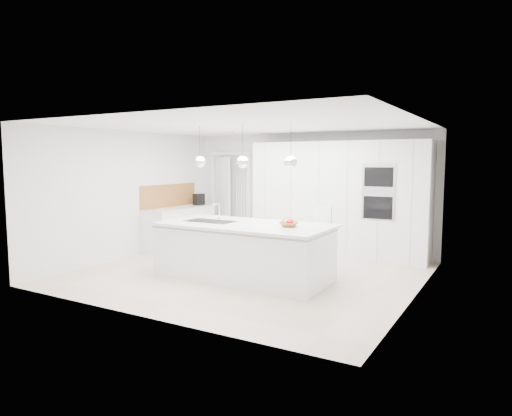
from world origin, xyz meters
The scene contains 28 objects.
floor centered at (0.00, 0.00, 0.00)m, with size 5.50×5.50×0.00m, color beige.
wall_back centered at (0.00, 2.50, 1.25)m, with size 5.50×5.50×0.00m, color silver.
wall_left centered at (-2.75, 0.00, 1.25)m, with size 5.00×5.00×0.00m, color silver.
ceiling centered at (0.00, 0.00, 2.50)m, with size 5.50×5.50×0.00m, color white.
tall_cabinets centered at (0.80, 2.20, 1.15)m, with size 3.60×0.60×2.30m, color white.
oven_stack centered at (1.70, 1.89, 1.35)m, with size 0.62×0.04×1.05m, color #A5A5A8, non-canonical shape.
doorway_frame centered at (-1.95, 2.47, 1.02)m, with size 1.11×0.08×2.13m, color white, non-canonical shape.
hallway_door centered at (-2.20, 2.42, 1.00)m, with size 0.82×0.04×2.00m, color white.
radiator centered at (-1.63, 2.46, 0.85)m, with size 0.32×0.04×1.40m, color white, non-canonical shape.
left_base_cabinets centered at (-2.45, 1.20, 0.43)m, with size 0.60×1.80×0.86m, color white.
left_worktop centered at (-2.45, 1.20, 0.88)m, with size 0.62×1.82×0.04m, color white.
oak_backsplash centered at (-2.74, 1.20, 1.15)m, with size 0.02×1.80×0.50m, color #AA7138.
island_base centered at (0.10, -0.30, 0.43)m, with size 2.80×1.20×0.86m, color white.
island_worktop centered at (0.10, -0.25, 0.88)m, with size 2.84×1.40×0.04m, color white.
island_sink centered at (-0.55, -0.30, 0.82)m, with size 0.84×0.44×0.18m, color #3F3F42, non-canonical shape.
island_tap centered at (-0.50, -0.10, 1.05)m, with size 0.02×0.02×0.30m, color white.
pendant_left centered at (-0.75, -0.30, 1.90)m, with size 0.20×0.20×0.20m, color white.
pendant_mid centered at (0.10, -0.30, 1.90)m, with size 0.20×0.20×0.20m, color white.
pendant_right centered at (0.95, -0.30, 1.90)m, with size 0.20×0.20×0.20m, color white.
fruit_bowl centered at (0.88, -0.20, 0.94)m, with size 0.31×0.31×0.08m, color #AA7138.
espresso_machine centered at (-2.43, 1.87, 1.03)m, with size 0.16×0.24×0.26m, color black.
bar_stool_left centered at (0.81, 0.69, 0.58)m, with size 0.38×0.53×1.16m, color white, non-canonical shape.
bar_stool_right centered at (1.07, 0.59, 0.57)m, with size 0.38×0.52×1.14m, color white, non-canonical shape.
apple_a centered at (0.89, -0.24, 0.97)m, with size 0.08×0.08×0.08m, color #C10116.
apple_b centered at (0.86, -0.16, 0.97)m, with size 0.07×0.07×0.07m, color #C10116.
apple_c centered at (0.93, -0.26, 0.97)m, with size 0.08×0.08×0.08m, color #C10116.
apple_extra_3 centered at (0.91, -0.21, 0.97)m, with size 0.09×0.09×0.09m, color #C10116.
banana_bunch centered at (0.87, -0.21, 1.01)m, with size 0.19×0.19×0.03m, color yellow.
Camera 1 is at (3.94, -6.54, 1.93)m, focal length 32.00 mm.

